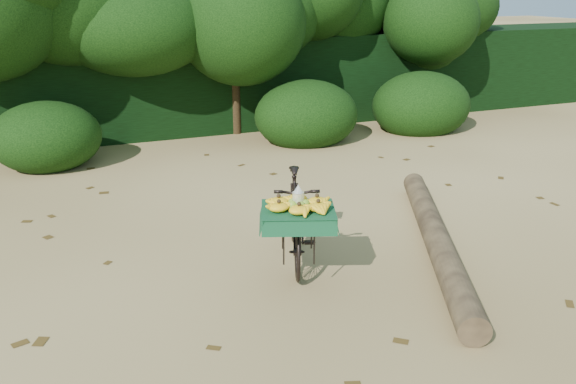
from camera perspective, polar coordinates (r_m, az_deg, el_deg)
name	(u,v)px	position (r m, az deg, el deg)	size (l,w,h in m)	color
ground	(338,238)	(7.13, 4.70, -4.28)	(80.00, 80.00, 0.00)	tan
vendor_bicycle	(295,217)	(6.35, 0.69, -2.38)	(1.12, 1.77, 0.96)	black
fallen_log	(436,237)	(6.95, 13.68, -4.14)	(0.28, 0.28, 3.91)	brown
hedge_backdrop	(199,83)	(12.64, -8.34, 10.07)	(26.00, 1.80, 1.80)	black
tree_row	(172,30)	(11.60, -10.80, 14.64)	(14.50, 2.00, 4.00)	black
bush_clumps	(255,122)	(10.97, -3.07, 6.52)	(8.80, 1.70, 0.90)	black
leaf_litter	(315,218)	(7.67, 2.52, -2.48)	(7.00, 7.30, 0.01)	#463312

